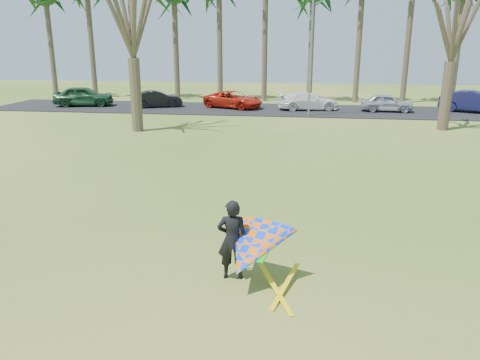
# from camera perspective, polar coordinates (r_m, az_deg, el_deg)

# --- Properties ---
(ground) EXTENTS (100.00, 100.00, 0.00)m
(ground) POSITION_cam_1_polar(r_m,az_deg,el_deg) (12.52, -1.32, -7.42)
(ground) COLOR #215713
(ground) RESTS_ON ground
(parking_strip) EXTENTS (46.00, 7.00, 0.06)m
(parking_strip) POSITION_cam_1_polar(r_m,az_deg,el_deg) (36.69, 5.20, 8.51)
(parking_strip) COLOR black
(parking_strip) RESTS_ON ground
(bare_tree_left) EXTENTS (6.60, 6.60, 9.70)m
(bare_tree_left) POSITION_cam_1_polar(r_m,az_deg,el_deg) (28.16, -13.23, 19.83)
(bare_tree_left) COLOR #46382A
(bare_tree_left) RESTS_ON ground
(bare_tree_right) EXTENTS (6.27, 6.27, 9.21)m
(bare_tree_right) POSITION_cam_1_polar(r_m,az_deg,el_deg) (30.42, 24.88, 17.86)
(bare_tree_right) COLOR #4B3A2D
(bare_tree_right) RESTS_ON ground
(streetlight) EXTENTS (2.28, 0.18, 8.00)m
(streetlight) POSITION_cam_1_polar(r_m,az_deg,el_deg) (33.29, 8.95, 15.24)
(streetlight) COLOR gray
(streetlight) RESTS_ON ground
(car_0) EXTENTS (4.97, 2.83, 1.59)m
(car_0) POSITION_cam_1_polar(r_m,az_deg,el_deg) (40.53, -18.52, 9.68)
(car_0) COLOR #1A4225
(car_0) RESTS_ON parking_strip
(car_1) EXTENTS (4.14, 2.74, 1.29)m
(car_1) POSITION_cam_1_polar(r_m,az_deg,el_deg) (38.40, -10.08, 9.70)
(car_1) COLOR black
(car_1) RESTS_ON parking_strip
(car_2) EXTENTS (5.17, 3.79, 1.31)m
(car_2) POSITION_cam_1_polar(r_m,az_deg,el_deg) (37.36, -0.82, 9.78)
(car_2) COLOR red
(car_2) RESTS_ON parking_strip
(car_3) EXTENTS (4.83, 2.64, 1.33)m
(car_3) POSITION_cam_1_polar(r_m,az_deg,el_deg) (36.68, 8.30, 9.50)
(car_3) COLOR white
(car_3) RESTS_ON parking_strip
(car_4) EXTENTS (3.90, 1.75, 1.30)m
(car_4) POSITION_cam_1_polar(r_m,az_deg,el_deg) (37.04, 17.46, 8.97)
(car_4) COLOR #9DA3AA
(car_4) RESTS_ON parking_strip
(car_5) EXTENTS (5.02, 3.34, 1.56)m
(car_5) POSITION_cam_1_polar(r_m,az_deg,el_deg) (39.01, 26.61, 8.54)
(car_5) COLOR #171745
(car_5) RESTS_ON parking_strip
(kite_flyer) EXTENTS (2.13, 2.39, 2.02)m
(kite_flyer) POSITION_cam_1_polar(r_m,az_deg,el_deg) (10.10, 1.08, -8.21)
(kite_flyer) COLOR black
(kite_flyer) RESTS_ON ground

